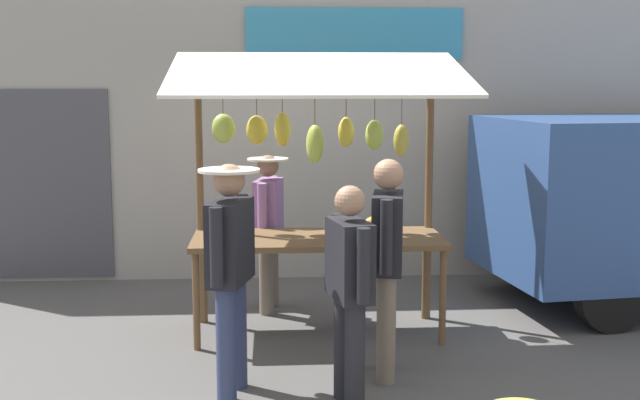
{
  "coord_description": "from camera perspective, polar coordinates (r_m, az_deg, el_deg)",
  "views": [
    {
      "loc": [
        0.41,
        6.95,
        2.24
      ],
      "look_at": [
        0.0,
        0.3,
        1.25
      ],
      "focal_mm": 45.24,
      "sensor_mm": 36.0,
      "label": 1
    }
  ],
  "objects": [
    {
      "name": "street_backdrop",
      "position": [
        9.17,
        -1.33,
        5.06
      ],
      "size": [
        9.0,
        0.3,
        3.4
      ],
      "color": "#9E998E",
      "rests_on": "ground"
    },
    {
      "name": "vendor_with_sunhat",
      "position": [
        7.82,
        -3.67,
        -1.49
      ],
      "size": [
        0.4,
        0.66,
        1.53
      ],
      "rotation": [
        0.0,
        0.0,
        1.38
      ],
      "color": "#726656",
      "rests_on": "ground"
    },
    {
      "name": "ground_plane",
      "position": [
        7.32,
        -0.15,
        -9.38
      ],
      "size": [
        40.0,
        40.0,
        0.0
      ],
      "primitive_type": "plane",
      "color": "#514F4C"
    },
    {
      "name": "market_stall",
      "position": [
        7.05,
        -0.16,
        2.97
      ],
      "size": [
        2.5,
        1.46,
        2.5
      ],
      "color": "brown",
      "rests_on": "ground"
    },
    {
      "name": "shopper_in_striped_shirt",
      "position": [
        5.72,
        -6.35,
        -4.23
      ],
      "size": [
        0.43,
        0.69,
        1.67
      ],
      "rotation": [
        0.0,
        0.0,
        -1.82
      ],
      "color": "navy",
      "rests_on": "ground"
    },
    {
      "name": "shopper_with_ponytail",
      "position": [
        5.53,
        2.1,
        -5.78
      ],
      "size": [
        0.31,
        0.66,
        1.54
      ],
      "rotation": [
        0.0,
        0.0,
        -1.36
      ],
      "color": "#232328",
      "rests_on": "ground"
    },
    {
      "name": "shopper_with_shopping_bag",
      "position": [
        6.05,
        4.79,
        -3.7
      ],
      "size": [
        0.3,
        0.7,
        1.67
      ],
      "rotation": [
        0.0,
        0.0,
        -1.75
      ],
      "color": "#726656",
      "rests_on": "ground"
    }
  ]
}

